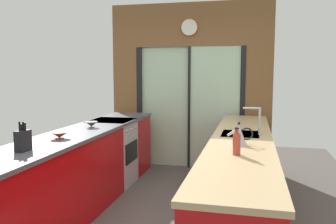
{
  "coord_description": "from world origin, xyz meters",
  "views": [
    {
      "loc": [
        1.0,
        -3.34,
        1.6
      ],
      "look_at": [
        0.05,
        0.66,
        1.13
      ],
      "focal_mm": 37.74,
      "sensor_mm": 36.0,
      "label": 1
    }
  ],
  "objects_px": {
    "oven_range": "(112,152)",
    "mixing_bowl_far": "(91,124)",
    "mixing_bowl_near": "(60,135)",
    "knife_block": "(23,140)",
    "kettle": "(239,134)",
    "soap_bottle": "(237,143)"
  },
  "relations": [
    {
      "from": "oven_range",
      "to": "knife_block",
      "type": "xyz_separation_m",
      "value": [
        0.02,
        -2.0,
        0.56
      ]
    },
    {
      "from": "soap_bottle",
      "to": "kettle",
      "type": "bearing_deg",
      "value": 89.68
    },
    {
      "from": "mixing_bowl_near",
      "to": "kettle",
      "type": "relative_size",
      "value": 0.82
    },
    {
      "from": "knife_block",
      "to": "oven_range",
      "type": "bearing_deg",
      "value": 90.53
    },
    {
      "from": "oven_range",
      "to": "mixing_bowl_near",
      "type": "bearing_deg",
      "value": -89.25
    },
    {
      "from": "mixing_bowl_far",
      "to": "soap_bottle",
      "type": "xyz_separation_m",
      "value": [
        1.78,
        -1.03,
        0.06
      ]
    },
    {
      "from": "kettle",
      "to": "soap_bottle",
      "type": "xyz_separation_m",
      "value": [
        -0.0,
        -0.43,
        0.0
      ]
    },
    {
      "from": "oven_range",
      "to": "soap_bottle",
      "type": "xyz_separation_m",
      "value": [
        1.8,
        -1.71,
        0.56
      ]
    },
    {
      "from": "oven_range",
      "to": "mixing_bowl_far",
      "type": "distance_m",
      "value": 0.84
    },
    {
      "from": "oven_range",
      "to": "kettle",
      "type": "relative_size",
      "value": 3.82
    },
    {
      "from": "oven_range",
      "to": "kettle",
      "type": "xyz_separation_m",
      "value": [
        1.8,
        -1.28,
        0.56
      ]
    },
    {
      "from": "oven_range",
      "to": "knife_block",
      "type": "height_order",
      "value": "knife_block"
    },
    {
      "from": "oven_range",
      "to": "mixing_bowl_far",
      "type": "xyz_separation_m",
      "value": [
        0.02,
        -0.68,
        0.5
      ]
    },
    {
      "from": "oven_range",
      "to": "soap_bottle",
      "type": "bearing_deg",
      "value": -43.56
    },
    {
      "from": "knife_block",
      "to": "kettle",
      "type": "distance_m",
      "value": 1.92
    },
    {
      "from": "knife_block",
      "to": "soap_bottle",
      "type": "distance_m",
      "value": 1.8
    },
    {
      "from": "oven_range",
      "to": "knife_block",
      "type": "distance_m",
      "value": 2.07
    },
    {
      "from": "mixing_bowl_near",
      "to": "mixing_bowl_far",
      "type": "xyz_separation_m",
      "value": [
        0.0,
        0.74,
        0.0
      ]
    },
    {
      "from": "oven_range",
      "to": "mixing_bowl_near",
      "type": "xyz_separation_m",
      "value": [
        0.02,
        -1.41,
        0.5
      ]
    },
    {
      "from": "kettle",
      "to": "mixing_bowl_near",
      "type": "bearing_deg",
      "value": -175.72
    },
    {
      "from": "mixing_bowl_near",
      "to": "soap_bottle",
      "type": "xyz_separation_m",
      "value": [
        1.78,
        -0.3,
        0.06
      ]
    },
    {
      "from": "knife_block",
      "to": "mixing_bowl_near",
      "type": "bearing_deg",
      "value": 90.0
    }
  ]
}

